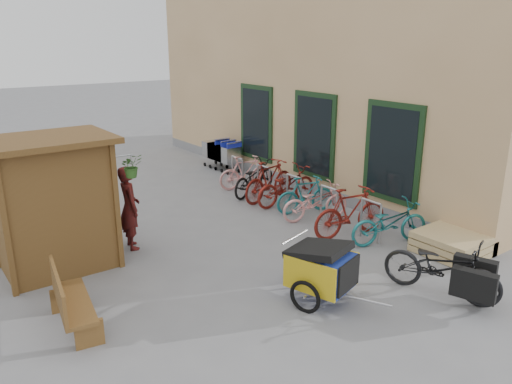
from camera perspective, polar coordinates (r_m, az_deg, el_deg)
ground at (r=9.13m, az=3.12°, el=-8.82°), size 80.00×80.00×0.00m
building at (r=15.97m, az=11.34°, el=15.05°), size 6.07×13.00×7.00m
kiosk at (r=9.32m, az=-22.82°, el=0.58°), size 2.49×1.65×2.40m
bike_rack at (r=12.04m, az=4.34°, el=0.33°), size 0.05×5.35×0.86m
pallet_stack at (r=10.33m, az=21.30°, el=-5.58°), size 1.00×1.20×0.40m
bench at (r=7.66m, az=-20.63°, el=-11.53°), size 0.65×1.49×0.91m
shopping_carts at (r=15.80m, az=-4.00°, el=4.65°), size 0.56×1.54×1.00m
child_trailer at (r=7.98m, az=7.47°, el=-8.57°), size 1.11×1.73×1.00m
cargo_bike at (r=8.59m, az=20.69°, el=-8.14°), size 1.20×1.98×0.98m
person_kiosk at (r=10.04m, az=-14.26°, el=-1.75°), size 0.48×0.66×1.67m
bike_0 at (r=10.40m, az=15.01°, el=-3.40°), size 1.80×1.10×0.89m
bike_1 at (r=10.57m, az=10.75°, el=-2.25°), size 1.85×0.81×1.07m
bike_2 at (r=11.45m, az=6.80°, el=-1.10°), size 1.73×0.97×0.86m
bike_3 at (r=11.88m, az=5.67°, el=-0.30°), size 1.54×0.80×0.89m
bike_4 at (r=12.44m, az=3.47°, el=0.73°), size 1.85×0.70×0.96m
bike_5 at (r=12.71m, az=1.52°, el=1.34°), size 1.82×0.80×1.06m
bike_6 at (r=13.22m, az=-0.22°, el=1.64°), size 1.84×1.14×0.91m
bike_7 at (r=13.75m, az=-1.22°, el=2.28°), size 1.60×0.74×0.93m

